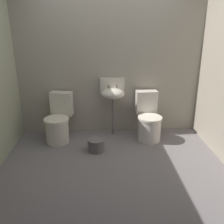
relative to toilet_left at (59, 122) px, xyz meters
The scene contains 6 objects.
ground_plane 1.30m from the toilet_left, 46.31° to the right, with size 3.52×2.91×0.08m, color slate.
wall_back 1.31m from the toilet_left, 24.87° to the left, with size 3.52×0.10×2.43m, color #A29B8A.
toilet_left is the anchor object (origin of this frame).
toilet_right 1.51m from the toilet_left, ahead, with size 0.42×0.61×0.78m.
sink 1.03m from the toilet_left, 11.61° to the left, with size 0.42×0.35×0.99m.
bucket 0.78m from the toilet_left, 33.29° to the right, with size 0.27×0.27×0.20m.
Camera 1 is at (-0.15, -2.86, 1.86)m, focal length 38.83 mm.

